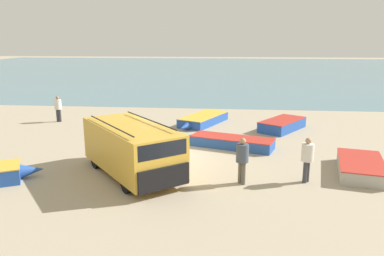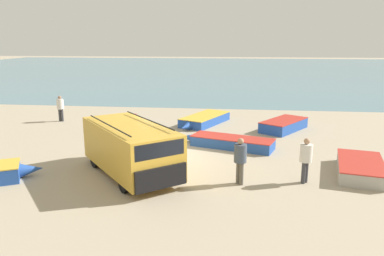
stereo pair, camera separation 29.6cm
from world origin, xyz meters
TOP-DOWN VIEW (x-y plane):
  - ground_plane at (0.00, 0.00)m, footprint 200.00×200.00m
  - sea_water at (0.00, 52.00)m, footprint 120.00×80.00m
  - parked_van at (-1.02, -2.94)m, footprint 4.91×5.35m
  - fishing_rowboat_0 at (-3.54, 4.42)m, footprint 2.69×5.45m
  - fishing_rowboat_1 at (8.15, -1.79)m, footprint 2.40×4.18m
  - fishing_rowboat_2 at (6.04, 5.54)m, footprint 3.16×3.96m
  - fishing_rowboat_4 at (1.10, 6.54)m, footprint 3.14×4.83m
  - fishing_rowboat_5 at (2.81, 1.42)m, footprint 5.01×2.54m
  - fisherman_0 at (3.30, -3.49)m, footprint 0.47×0.47m
  - fisherman_1 at (5.73, -3.08)m, footprint 0.46×0.46m
  - fisherman_2 at (-8.38, 6.29)m, footprint 0.45×0.45m

SIDE VIEW (x-z plane):
  - ground_plane at x=0.00m, z-range 0.00..0.00m
  - sea_water at x=0.00m, z-range 0.00..0.01m
  - fishing_rowboat_5 at x=2.81m, z-range 0.00..0.53m
  - fishing_rowboat_1 at x=8.15m, z-range 0.00..0.55m
  - fishing_rowboat_4 at x=1.10m, z-range 0.00..0.56m
  - fishing_rowboat_0 at x=-3.54m, z-range 0.00..0.57m
  - fishing_rowboat_2 at x=6.04m, z-range 0.00..0.63m
  - fisherman_2 at x=-8.38m, z-range 0.17..1.86m
  - fisherman_1 at x=5.73m, z-range 0.17..1.91m
  - fisherman_0 at x=3.30m, z-range 0.17..1.95m
  - parked_van at x=-1.02m, z-range 0.05..2.21m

